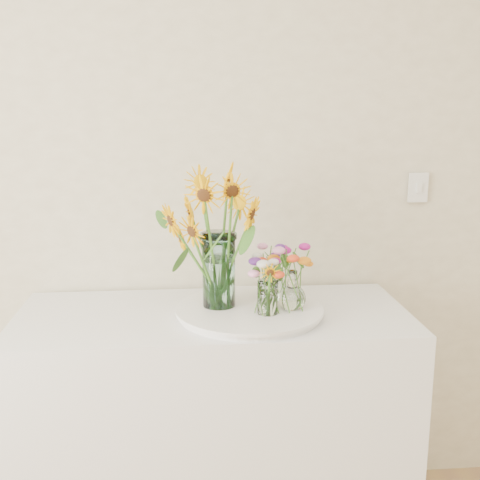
{
  "coord_description": "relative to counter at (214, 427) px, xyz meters",
  "views": [
    {
      "loc": [
        -0.18,
        -0.11,
        1.62
      ],
      "look_at": [
        -0.0,
        1.89,
        1.17
      ],
      "focal_mm": 45.0,
      "sensor_mm": 36.0,
      "label": 1
    }
  ],
  "objects": [
    {
      "name": "counter",
      "position": [
        0.0,
        0.0,
        0.0
      ],
      "size": [
        1.4,
        0.6,
        0.9
      ],
      "primitive_type": "cube",
      "color": "white",
      "rests_on": "ground_plane"
    },
    {
      "name": "tray",
      "position": [
        0.13,
        -0.04,
        0.46
      ],
      "size": [
        0.5,
        0.5,
        0.02
      ],
      "primitive_type": "cylinder",
      "color": "white",
      "rests_on": "counter"
    },
    {
      "name": "mason_jar",
      "position": [
        0.02,
        -0.01,
        0.61
      ],
      "size": [
        0.15,
        0.15,
        0.27
      ],
      "primitive_type": "cylinder",
      "rotation": [
        0.0,
        0.0,
        0.34
      ],
      "color": "#A1D8D3",
      "rests_on": "tray"
    },
    {
      "name": "sunflower_bouquet",
      "position": [
        0.02,
        -0.01,
        0.73
      ],
      "size": [
        0.83,
        0.83,
        0.51
      ],
      "primitive_type": null,
      "rotation": [
        0.0,
        0.0,
        0.34
      ],
      "color": "#F7AE05",
      "rests_on": "tray"
    },
    {
      "name": "small_vase_a",
      "position": [
        0.18,
        -0.11,
        0.54
      ],
      "size": [
        0.07,
        0.07,
        0.12
      ],
      "primitive_type": "cylinder",
      "rotation": [
        0.0,
        0.0,
        -0.01
      ],
      "color": "white",
      "rests_on": "tray"
    },
    {
      "name": "wildflower_posy_a",
      "position": [
        0.18,
        -0.11,
        0.58
      ],
      "size": [
        0.17,
        0.17,
        0.21
      ],
      "primitive_type": null,
      "color": "orange",
      "rests_on": "tray"
    },
    {
      "name": "small_vase_b",
      "position": [
        0.27,
        -0.06,
        0.55
      ],
      "size": [
        0.11,
        0.11,
        0.14
      ],
      "primitive_type": null,
      "rotation": [
        0.0,
        0.0,
        -0.12
      ],
      "color": "white",
      "rests_on": "tray"
    },
    {
      "name": "wildflower_posy_b",
      "position": [
        0.27,
        -0.06,
        0.59
      ],
      "size": [
        0.23,
        0.23,
        0.23
      ],
      "primitive_type": null,
      "color": "orange",
      "rests_on": "tray"
    },
    {
      "name": "small_vase_c",
      "position": [
        0.23,
        0.07,
        0.53
      ],
      "size": [
        0.09,
        0.09,
        0.11
      ],
      "primitive_type": "cylinder",
      "rotation": [
        0.0,
        0.0,
        0.41
      ],
      "color": "white",
      "rests_on": "tray"
    },
    {
      "name": "wildflower_posy_c",
      "position": [
        0.23,
        0.07,
        0.58
      ],
      "size": [
        0.2,
        0.2,
        0.2
      ],
      "primitive_type": null,
      "color": "orange",
      "rests_on": "tray"
    }
  ]
}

